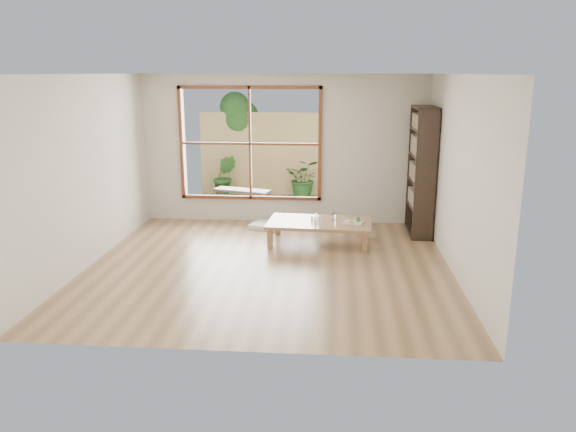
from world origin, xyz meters
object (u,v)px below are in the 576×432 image
at_px(garden_bench, 242,192).
at_px(low_table, 319,224).
at_px(food_tray, 354,222).
at_px(bookshelf, 422,171).

bearing_deg(garden_bench, low_table, -37.97).
bearing_deg(garden_bench, food_tray, -30.54).
xyz_separation_m(low_table, bookshelf, (1.64, 0.69, 0.74)).
height_order(low_table, garden_bench, garden_bench).
height_order(low_table, bookshelf, bookshelf).
bearing_deg(garden_bench, bookshelf, -8.74).
relative_size(low_table, garden_bench, 1.42).
height_order(bookshelf, food_tray, bookshelf).
height_order(low_table, food_tray, food_tray).
distance_m(bookshelf, garden_bench, 3.64).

